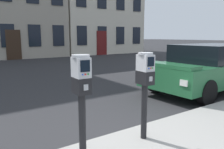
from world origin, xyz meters
The scene contains 4 objects.
ground_plane centered at (0.00, 0.00, 0.00)m, with size 160.00×160.00×0.00m, color #28282B.
parking_meter_near_kerb centered at (-0.82, -0.21, 1.05)m, with size 0.22×0.26×1.32m.
parking_meter_twin_adjacent centered at (0.21, -0.21, 1.04)m, with size 0.22×0.26×1.31m.
parked_car_silver_sedan centered at (4.39, 1.36, 0.75)m, with size 4.49×1.99×1.42m.
Camera 1 is at (-2.02, -2.61, 1.68)m, focal length 36.19 mm.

